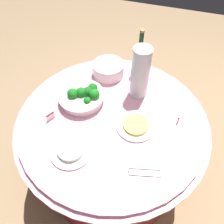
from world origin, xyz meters
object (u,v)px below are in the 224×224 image
wine_bottle (139,59)px  plate_stack (108,69)px  decorative_fruit_vase (140,76)px  label_placard_front (179,117)px  serving_tongs (143,172)px  food_plate_noodles (136,125)px  label_placard_mid (50,116)px  broccoli_bowl (83,96)px  food_plate_rice (71,150)px

wine_bottle → plate_stack: bearing=-70.3°
decorative_fruit_vase → label_placard_front: size_ratio=6.18×
serving_tongs → food_plate_noodles: 0.28m
decorative_fruit_vase → label_placard_front: (0.14, 0.28, -0.12)m
label_placard_front → label_placard_mid: 0.74m
broccoli_bowl → food_plate_rice: 0.36m
serving_tongs → food_plate_rice: bearing=-89.8°
broccoli_bowl → decorative_fruit_vase: decorative_fruit_vase is taller
wine_bottle → label_placard_mid: (0.54, -0.39, -0.10)m
broccoli_bowl → decorative_fruit_vase: 0.37m
food_plate_noodles → serving_tongs: bearing=21.8°
plate_stack → label_placard_front: size_ratio=3.82×
broccoli_bowl → food_plate_noodles: size_ratio=1.27×
food_plate_rice → serving_tongs: bearing=90.2°
food_plate_noodles → wine_bottle: bearing=-167.9°
decorative_fruit_vase → serving_tongs: size_ratio=2.04×
label_placard_mid → label_placard_front: bearing=106.9°
broccoli_bowl → label_placard_front: broccoli_bowl is taller
wine_bottle → food_plate_noodles: (0.45, 0.10, -0.12)m
broccoli_bowl → wine_bottle: (-0.36, 0.26, 0.08)m
serving_tongs → label_placard_mid: bearing=-105.5°
serving_tongs → food_plate_rice: food_plate_rice is taller
broccoli_bowl → wine_bottle: wine_bottle is taller
food_plate_noodles → label_placard_front: label_placard_front is taller
decorative_fruit_vase → label_placard_mid: decorative_fruit_vase is taller
label_placard_mid → plate_stack: bearing=157.3°
food_plate_rice → label_placard_mid: bearing=-129.2°
serving_tongs → food_plate_noodles: size_ratio=0.76×
food_plate_rice → broccoli_bowl: bearing=-167.9°
wine_bottle → decorative_fruit_vase: size_ratio=0.99×
plate_stack → label_placard_front: (0.26, 0.52, -0.01)m
serving_tongs → label_placard_mid: size_ratio=3.04×
decorative_fruit_vase → serving_tongs: bearing=16.5°
food_plate_noodles → label_placard_mid: (0.10, -0.49, 0.02)m
wine_bottle → food_plate_rice: bearing=-14.9°
plate_stack → label_placard_mid: size_ratio=3.82×
broccoli_bowl → serving_tongs: size_ratio=1.68×
label_placard_mid → serving_tongs: bearing=74.5°
food_plate_noodles → decorative_fruit_vase: bearing=-169.1°
decorative_fruit_vase → food_plate_noodles: bearing=10.9°
plate_stack → serving_tongs: (0.64, 0.39, -0.04)m
decorative_fruit_vase → serving_tongs: (0.52, 0.15, -0.14)m
broccoli_bowl → food_plate_rice: (0.35, 0.08, -0.03)m
wine_bottle → label_placard_mid: wine_bottle is taller
plate_stack → serving_tongs: bearing=31.6°
broccoli_bowl → plate_stack: size_ratio=1.33×
label_placard_front → label_placard_mid: size_ratio=1.00×
food_plate_rice → label_placard_mid: (-0.16, -0.20, 0.02)m
wine_bottle → serving_tongs: 0.74m
food_plate_rice → label_placard_front: label_placard_front is taller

